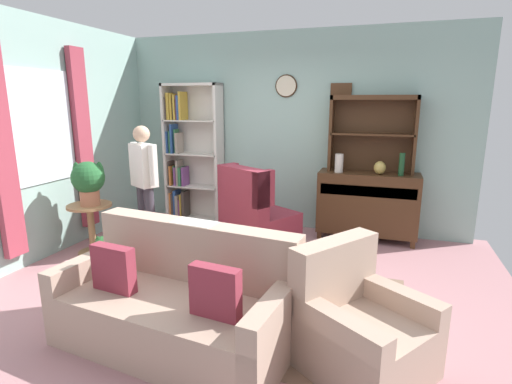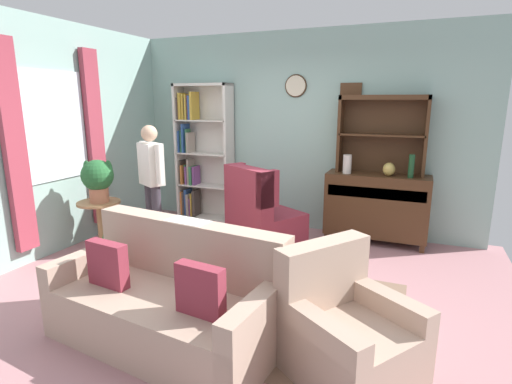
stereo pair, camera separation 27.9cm
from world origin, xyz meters
TOP-DOWN VIEW (x-y plane):
  - ground_plane at (0.00, 0.00)m, footprint 5.40×4.60m
  - wall_back at (0.00, 2.13)m, footprint 5.00×0.09m
  - wall_left at (-2.52, 0.02)m, footprint 0.16×4.20m
  - area_rug at (0.20, -0.30)m, footprint 2.78×1.89m
  - bookshelf at (-1.58, 1.94)m, footprint 0.90×0.30m
  - sideboard at (1.13, 1.86)m, footprint 1.30×0.45m
  - sideboard_hutch at (1.13, 1.97)m, footprint 1.10×0.26m
  - vase_tall at (0.74, 1.78)m, footprint 0.11×0.11m
  - vase_round at (1.26, 1.79)m, footprint 0.15×0.15m
  - bottle_wine at (1.52, 1.77)m, footprint 0.07×0.07m
  - couch_floral at (-0.13, -1.04)m, footprint 1.89×1.05m
  - armchair_floral at (1.23, -0.92)m, footprint 1.07×1.06m
  - wingback_chair at (-0.24, 1.18)m, footprint 1.08×1.08m
  - plant_stand at (-2.04, 0.25)m, footprint 0.52×0.52m
  - potted_plant_large at (-2.00, 0.23)m, footprint 0.38×0.38m
  - potted_plant_small at (-1.70, 0.06)m, footprint 0.24×0.24m
  - person_reading at (-1.48, 0.60)m, footprint 0.50×0.34m
  - coffee_table at (0.05, -0.09)m, footprint 0.80×0.50m
  - book_stack at (0.01, -0.06)m, footprint 0.17×0.13m

SIDE VIEW (x-z plane):
  - ground_plane at x=0.00m, z-range -0.02..0.00m
  - area_rug at x=0.20m, z-range 0.00..0.01m
  - potted_plant_small at x=-1.70m, z-range 0.03..0.36m
  - armchair_floral at x=1.23m, z-range -0.15..0.73m
  - couch_floral at x=-0.13m, z-range -0.14..0.76m
  - coffee_table at x=0.05m, z-range 0.14..0.56m
  - wingback_chair at x=-0.24m, z-range -0.14..0.91m
  - plant_stand at x=-2.04m, z-range 0.07..0.70m
  - book_stack at x=0.01m, z-range 0.42..0.50m
  - sideboard at x=1.13m, z-range 0.05..0.97m
  - person_reading at x=-1.48m, z-range 0.13..1.69m
  - potted_plant_large at x=-2.00m, z-range 0.67..1.20m
  - vase_round at x=1.26m, z-range 0.92..1.09m
  - bookshelf at x=-1.58m, z-range -0.03..2.07m
  - vase_tall at x=0.74m, z-range 0.92..1.16m
  - bottle_wine at x=1.52m, z-range 0.92..1.21m
  - wall_left at x=-2.52m, z-range 0.00..2.80m
  - wall_back at x=0.00m, z-range 0.01..2.81m
  - sideboard_hutch at x=1.13m, z-range 1.06..2.06m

